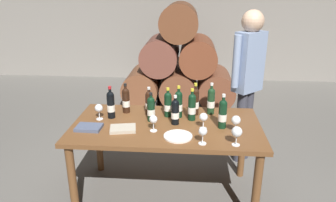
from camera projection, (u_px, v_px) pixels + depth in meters
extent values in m
plane|color=#66635E|center=(166.00, 194.00, 3.11)|extent=(14.00, 14.00, 0.00)
cube|color=gray|center=(183.00, 13.00, 6.55)|extent=(10.00, 0.24, 2.80)
cylinder|color=brown|center=(143.00, 85.00, 5.48)|extent=(0.60, 0.90, 0.60)
cylinder|color=brown|center=(179.00, 86.00, 5.43)|extent=(0.60, 0.90, 0.60)
cylinder|color=brown|center=(215.00, 87.00, 5.39)|extent=(0.60, 0.90, 0.60)
cylinder|color=brown|center=(160.00, 55.00, 5.27)|extent=(0.60, 0.90, 0.60)
cylinder|color=brown|center=(198.00, 55.00, 5.22)|extent=(0.60, 0.90, 0.60)
cylinder|color=brown|center=(179.00, 21.00, 5.05)|extent=(0.60, 0.90, 0.60)
cube|color=brown|center=(166.00, 126.00, 2.85)|extent=(1.70, 0.90, 0.04)
cylinder|color=brown|center=(73.00, 183.00, 2.67)|extent=(0.07, 0.07, 0.72)
cylinder|color=brown|center=(256.00, 192.00, 2.56)|extent=(0.07, 0.07, 0.72)
cylinder|color=brown|center=(99.00, 141.00, 3.40)|extent=(0.07, 0.07, 0.72)
cylinder|color=brown|center=(242.00, 146.00, 3.29)|extent=(0.07, 0.07, 0.72)
cylinder|color=black|center=(126.00, 102.00, 3.07)|extent=(0.07, 0.07, 0.21)
sphere|color=black|center=(126.00, 92.00, 3.04)|extent=(0.07, 0.07, 0.07)
cylinder|color=black|center=(125.00, 89.00, 3.03)|extent=(0.03, 0.03, 0.07)
cylinder|color=black|center=(125.00, 85.00, 3.01)|extent=(0.03, 0.03, 0.02)
cylinder|color=silver|center=(126.00, 103.00, 3.08)|extent=(0.07, 0.07, 0.06)
cylinder|color=black|center=(179.00, 106.00, 2.96)|extent=(0.07, 0.07, 0.22)
sphere|color=black|center=(179.00, 95.00, 2.92)|extent=(0.07, 0.07, 0.07)
cylinder|color=black|center=(179.00, 92.00, 2.91)|extent=(0.03, 0.03, 0.07)
cylinder|color=gold|center=(179.00, 87.00, 2.90)|extent=(0.03, 0.03, 0.02)
cylinder|color=silver|center=(179.00, 107.00, 2.97)|extent=(0.07, 0.07, 0.07)
cylinder|color=black|center=(168.00, 106.00, 2.98)|extent=(0.07, 0.07, 0.20)
sphere|color=black|center=(168.00, 96.00, 2.95)|extent=(0.07, 0.07, 0.07)
cylinder|color=black|center=(168.00, 93.00, 2.94)|extent=(0.03, 0.03, 0.06)
cylinder|color=gold|center=(168.00, 89.00, 2.92)|extent=(0.03, 0.03, 0.02)
cylinder|color=silver|center=(168.00, 107.00, 2.99)|extent=(0.07, 0.07, 0.06)
cylinder|color=black|center=(195.00, 104.00, 3.02)|extent=(0.07, 0.07, 0.22)
sphere|color=black|center=(195.00, 92.00, 2.98)|extent=(0.07, 0.07, 0.07)
cylinder|color=black|center=(196.00, 89.00, 2.97)|extent=(0.03, 0.03, 0.07)
cylinder|color=gold|center=(196.00, 84.00, 2.96)|extent=(0.03, 0.03, 0.03)
cylinder|color=silver|center=(195.00, 105.00, 3.03)|extent=(0.07, 0.07, 0.07)
cylinder|color=#19381E|center=(211.00, 103.00, 3.04)|extent=(0.07, 0.07, 0.22)
sphere|color=#19381E|center=(211.00, 92.00, 3.00)|extent=(0.07, 0.07, 0.07)
cylinder|color=#19381E|center=(212.00, 89.00, 2.99)|extent=(0.03, 0.03, 0.07)
cylinder|color=silver|center=(212.00, 84.00, 2.98)|extent=(0.03, 0.03, 0.02)
cylinder|color=silver|center=(211.00, 104.00, 3.05)|extent=(0.07, 0.07, 0.07)
cylinder|color=black|center=(149.00, 105.00, 3.04)|extent=(0.07, 0.07, 0.19)
sphere|color=black|center=(149.00, 95.00, 3.00)|extent=(0.07, 0.07, 0.07)
cylinder|color=black|center=(149.00, 92.00, 2.99)|extent=(0.03, 0.03, 0.06)
cylinder|color=silver|center=(149.00, 88.00, 2.98)|extent=(0.03, 0.03, 0.02)
cylinder|color=silver|center=(149.00, 106.00, 3.04)|extent=(0.07, 0.07, 0.06)
cylinder|color=black|center=(151.00, 111.00, 2.89)|extent=(0.07, 0.07, 0.19)
sphere|color=black|center=(151.00, 101.00, 2.85)|extent=(0.07, 0.07, 0.07)
cylinder|color=black|center=(151.00, 98.00, 2.84)|extent=(0.03, 0.03, 0.06)
cylinder|color=black|center=(151.00, 94.00, 2.83)|extent=(0.03, 0.03, 0.02)
cylinder|color=silver|center=(151.00, 112.00, 2.89)|extent=(0.07, 0.07, 0.06)
cylinder|color=black|center=(192.00, 109.00, 2.90)|extent=(0.07, 0.07, 0.21)
sphere|color=black|center=(192.00, 98.00, 2.86)|extent=(0.07, 0.07, 0.07)
cylinder|color=black|center=(192.00, 95.00, 2.85)|extent=(0.03, 0.03, 0.07)
cylinder|color=gold|center=(192.00, 90.00, 2.84)|extent=(0.03, 0.03, 0.02)
cylinder|color=silver|center=(192.00, 110.00, 2.90)|extent=(0.07, 0.07, 0.06)
cylinder|color=black|center=(222.00, 116.00, 2.74)|extent=(0.07, 0.07, 0.22)
sphere|color=black|center=(223.00, 104.00, 2.70)|extent=(0.07, 0.07, 0.07)
cylinder|color=black|center=(223.00, 101.00, 2.69)|extent=(0.03, 0.03, 0.07)
cylinder|color=silver|center=(224.00, 96.00, 2.67)|extent=(0.03, 0.03, 0.03)
cylinder|color=silver|center=(222.00, 117.00, 2.74)|extent=(0.07, 0.07, 0.07)
cylinder|color=black|center=(175.00, 114.00, 2.82)|extent=(0.07, 0.07, 0.19)
sphere|color=black|center=(175.00, 103.00, 2.78)|extent=(0.07, 0.07, 0.07)
cylinder|color=black|center=(175.00, 101.00, 2.77)|extent=(0.03, 0.03, 0.06)
cylinder|color=silver|center=(175.00, 97.00, 2.76)|extent=(0.03, 0.03, 0.02)
cylinder|color=silver|center=(175.00, 115.00, 2.82)|extent=(0.07, 0.07, 0.06)
cylinder|color=black|center=(111.00, 107.00, 2.95)|extent=(0.07, 0.07, 0.22)
sphere|color=black|center=(110.00, 95.00, 2.91)|extent=(0.07, 0.07, 0.07)
cylinder|color=black|center=(110.00, 92.00, 2.90)|extent=(0.03, 0.03, 0.07)
cylinder|color=#B21E23|center=(110.00, 88.00, 2.88)|extent=(0.03, 0.03, 0.02)
cylinder|color=silver|center=(111.00, 108.00, 2.95)|extent=(0.07, 0.07, 0.07)
cylinder|color=white|center=(100.00, 119.00, 2.95)|extent=(0.06, 0.06, 0.00)
cylinder|color=white|center=(99.00, 115.00, 2.93)|extent=(0.01, 0.01, 0.07)
sphere|color=white|center=(99.00, 108.00, 2.91)|extent=(0.08, 0.08, 0.08)
cylinder|color=white|center=(203.00, 128.00, 2.75)|extent=(0.06, 0.06, 0.00)
cylinder|color=white|center=(203.00, 124.00, 2.74)|extent=(0.01, 0.01, 0.07)
sphere|color=white|center=(204.00, 117.00, 2.71)|extent=(0.07, 0.07, 0.07)
cylinder|color=white|center=(154.00, 131.00, 2.71)|extent=(0.06, 0.06, 0.00)
cylinder|color=white|center=(153.00, 126.00, 2.70)|extent=(0.01, 0.01, 0.07)
sphere|color=white|center=(153.00, 119.00, 2.67)|extent=(0.07, 0.07, 0.07)
cylinder|color=white|center=(202.00, 143.00, 2.49)|extent=(0.06, 0.06, 0.00)
cylinder|color=white|center=(203.00, 139.00, 2.48)|extent=(0.01, 0.01, 0.07)
sphere|color=white|center=(203.00, 131.00, 2.45)|extent=(0.07, 0.07, 0.07)
cylinder|color=white|center=(236.00, 145.00, 2.47)|extent=(0.06, 0.06, 0.00)
cylinder|color=white|center=(236.00, 140.00, 2.46)|extent=(0.01, 0.01, 0.07)
sphere|color=white|center=(237.00, 132.00, 2.43)|extent=(0.08, 0.08, 0.08)
cylinder|color=white|center=(235.00, 132.00, 2.69)|extent=(0.06, 0.06, 0.00)
cylinder|color=white|center=(235.00, 128.00, 2.67)|extent=(0.01, 0.01, 0.07)
sphere|color=white|center=(236.00, 120.00, 2.65)|extent=(0.08, 0.08, 0.08)
cube|color=#B2A893|center=(123.00, 129.00, 2.72)|extent=(0.25, 0.20, 0.03)
cube|color=#4C5670|center=(89.00, 127.00, 2.74)|extent=(0.23, 0.17, 0.03)
cylinder|color=white|center=(178.00, 136.00, 2.60)|extent=(0.24, 0.24, 0.01)
cylinder|color=#383842|center=(246.00, 125.00, 3.63)|extent=(0.11, 0.11, 0.85)
cylinder|color=#383842|center=(240.00, 127.00, 3.57)|extent=(0.11, 0.11, 0.85)
cube|color=#8499BC|center=(249.00, 62.00, 3.34)|extent=(0.36, 0.35, 0.64)
cylinder|color=#8499BC|center=(262.00, 56.00, 3.45)|extent=(0.08, 0.08, 0.54)
cylinder|color=#8499BC|center=(236.00, 62.00, 3.21)|extent=(0.08, 0.08, 0.54)
sphere|color=tan|center=(253.00, 21.00, 3.19)|extent=(0.23, 0.23, 0.23)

